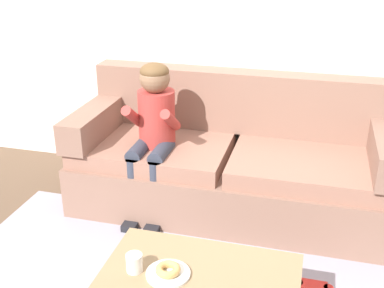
{
  "coord_description": "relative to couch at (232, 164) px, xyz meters",
  "views": [
    {
      "loc": [
        0.66,
        -2.29,
        1.88
      ],
      "look_at": [
        -0.07,
        0.45,
        0.65
      ],
      "focal_mm": 44.92,
      "sensor_mm": 36.0,
      "label": 1
    }
  ],
  "objects": [
    {
      "name": "toy_controller",
      "position": [
        0.64,
        -0.84,
        -0.32
      ],
      "size": [
        0.23,
        0.09,
        0.05
      ],
      "rotation": [
        0.0,
        0.0,
        -0.55
      ],
      "color": "red",
      "rests_on": "ground"
    },
    {
      "name": "person_child",
      "position": [
        -0.53,
        -0.21,
        0.33
      ],
      "size": [
        0.34,
        0.58,
        1.1
      ],
      "color": "#AD3833",
      "rests_on": "ground"
    },
    {
      "name": "couch",
      "position": [
        0.0,
        0.0,
        0.0
      ],
      "size": [
        2.26,
        0.9,
        0.96
      ],
      "color": "#846051",
      "rests_on": "ground"
    },
    {
      "name": "plate",
      "position": [
        -0.04,
        -1.41,
        0.08
      ],
      "size": [
        0.21,
        0.21,
        0.01
      ],
      "primitive_type": "cylinder",
      "color": "white",
      "rests_on": "coffee_table"
    },
    {
      "name": "coffee_table",
      "position": [
        0.1,
        -1.38,
        0.03
      ],
      "size": [
        0.93,
        0.6,
        0.42
      ],
      "color": "#937551",
      "rests_on": "ground"
    },
    {
      "name": "wall_back",
      "position": [
        -0.13,
        0.55,
        1.05
      ],
      "size": [
        8.0,
        0.1,
        2.8
      ],
      "primitive_type": "cube",
      "color": "silver",
      "rests_on": "ground"
    },
    {
      "name": "ground",
      "position": [
        -0.13,
        -0.85,
        -0.35
      ],
      "size": [
        10.0,
        10.0,
        0.0
      ],
      "primitive_type": "plane",
      "color": "brown"
    },
    {
      "name": "donut",
      "position": [
        -0.04,
        -1.41,
        0.11
      ],
      "size": [
        0.13,
        0.13,
        0.04
      ],
      "primitive_type": "torus",
      "rotation": [
        0.0,
        0.0,
        3.01
      ],
      "color": "tan",
      "rests_on": "plate"
    },
    {
      "name": "mug",
      "position": [
        -0.21,
        -1.42,
        0.12
      ],
      "size": [
        0.08,
        0.08,
        0.09
      ],
      "primitive_type": "cylinder",
      "color": "silver",
      "rests_on": "coffee_table"
    }
  ]
}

